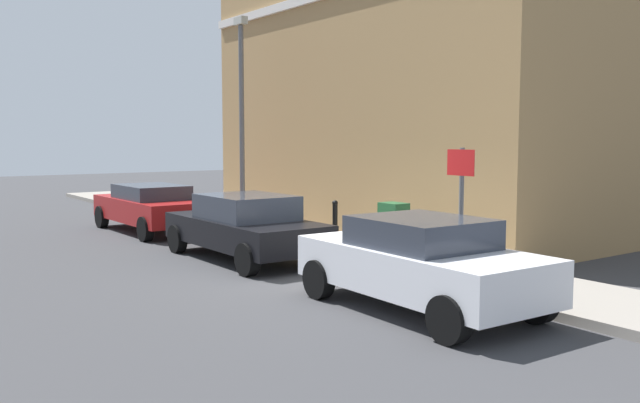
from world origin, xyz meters
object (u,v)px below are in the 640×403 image
(car_black, at_px, (245,226))
(car_red, at_px, (150,206))
(utility_cabinet, at_px, (393,233))
(lamppost, at_px, (242,113))
(street_sign, at_px, (461,195))
(bollard_near_cabinet, at_px, (335,221))
(car_white, at_px, (420,262))

(car_black, xyz_separation_m, car_red, (-0.06, 5.30, -0.01))
(utility_cabinet, height_order, lamppost, lamppost)
(utility_cabinet, relative_size, street_sign, 0.50)
(car_red, bearing_deg, utility_cabinet, -165.24)
(utility_cabinet, xyz_separation_m, street_sign, (-0.63, -2.39, 0.98))
(lamppost, bearing_deg, bollard_near_cabinet, -86.68)
(car_white, relative_size, bollard_near_cabinet, 3.93)
(car_black, height_order, car_red, car_black)
(utility_cabinet, relative_size, bollard_near_cabinet, 1.11)
(street_sign, bearing_deg, car_red, 98.60)
(car_red, bearing_deg, bollard_near_cabinet, -158.88)
(utility_cabinet, bearing_deg, car_red, 105.62)
(street_sign, distance_m, lamppost, 8.64)
(car_white, height_order, utility_cabinet, car_white)
(car_white, relative_size, car_black, 0.94)
(bollard_near_cabinet, height_order, street_sign, street_sign)
(car_red, distance_m, bollard_near_cabinet, 6.04)
(car_black, height_order, bollard_near_cabinet, car_black)
(bollard_near_cabinet, relative_size, street_sign, 0.45)
(car_white, bearing_deg, street_sign, -68.64)
(bollard_near_cabinet, bearing_deg, car_red, 111.98)
(car_white, height_order, lamppost, lamppost)
(car_red, bearing_deg, lamppost, -129.85)
(car_white, relative_size, car_red, 0.92)
(car_red, height_order, lamppost, lamppost)
(car_black, distance_m, bollard_near_cabinet, 2.22)
(bollard_near_cabinet, height_order, lamppost, lamppost)
(car_white, distance_m, lamppost, 9.54)
(car_black, relative_size, street_sign, 1.88)
(car_red, xyz_separation_m, bollard_near_cabinet, (2.26, -5.60, -0.01))
(car_red, distance_m, lamppost, 3.68)
(car_white, distance_m, car_red, 10.63)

